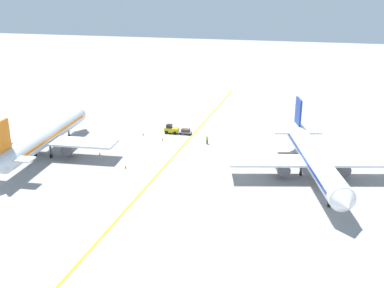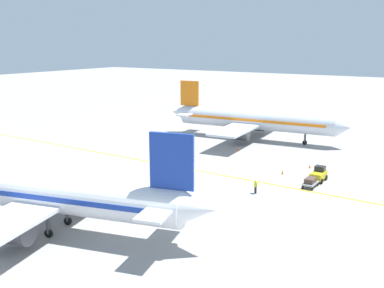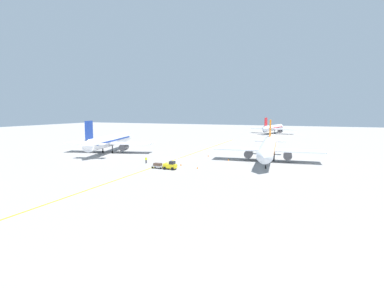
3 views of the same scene
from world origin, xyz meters
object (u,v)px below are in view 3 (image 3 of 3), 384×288
airplane_distant_taxiing (273,128)px  baggage_tug_white (170,166)px  airplane_at_gate (109,141)px  airplane_adjacent_stand (268,148)px  traffic_cone_near_nose (228,160)px  baggage_cart_trailing (158,165)px  ground_crew_worker (146,160)px  traffic_cone_mid_apron (208,156)px  traffic_cone_by_wingtip (197,168)px  traffic_cone_far_edge (181,165)px

airplane_distant_taxiing → baggage_tug_white: size_ratio=10.54×
airplane_at_gate → baggage_tug_white: size_ratio=11.65×
airplane_adjacent_stand → traffic_cone_near_nose: airplane_adjacent_stand is taller
traffic_cone_near_nose → airplane_adjacent_stand: bearing=12.8°
baggage_cart_trailing → ground_crew_worker: ground_crew_worker is taller
traffic_cone_near_nose → traffic_cone_mid_apron: same height
airplane_distant_taxiing → traffic_cone_near_nose: 102.24m
ground_crew_worker → traffic_cone_by_wingtip: bearing=-7.5°
baggage_tug_white → ground_crew_worker: 10.49m
airplane_adjacent_stand → baggage_tug_white: bearing=-135.7°
airplane_adjacent_stand → baggage_cart_trailing: size_ratio=13.60×
airplane_distant_taxiing → traffic_cone_by_wingtip: 115.82m
ground_crew_worker → traffic_cone_mid_apron: bearing=56.2°
airplane_adjacent_stand → ground_crew_worker: size_ratio=21.16×
traffic_cone_far_edge → traffic_cone_by_wingtip: bearing=-23.5°
airplane_at_gate → traffic_cone_by_wingtip: airplane_at_gate is taller
airplane_adjacent_stand → traffic_cone_near_nose: size_ratio=64.63×
airplane_at_gate → ground_crew_worker: bearing=-31.8°
airplane_at_gate → baggage_tug_white: (30.37, -18.02, -2.81)m
airplane_at_gate → baggage_cart_trailing: airplane_at_gate is taller
airplane_adjacent_stand → ground_crew_worker: (-28.51, -13.86, -2.80)m
baggage_tug_white → baggage_cart_trailing: (-3.30, 0.03, -0.14)m
airplane_adjacent_stand → traffic_cone_mid_apron: (-17.39, 2.78, -3.43)m
traffic_cone_mid_apron → traffic_cone_by_wingtip: bearing=-79.1°
baggage_cart_trailing → traffic_cone_by_wingtip: 9.25m
airplane_distant_taxiing → traffic_cone_near_nose: bearing=-89.8°
airplane_distant_taxiing → ground_crew_worker: bearing=-99.1°
traffic_cone_by_wingtip → airplane_distant_taxiing: bearing=88.2°
airplane_distant_taxiing → traffic_cone_by_wingtip: bearing=-91.8°
traffic_cone_near_nose → traffic_cone_by_wingtip: size_ratio=1.00×
airplane_at_gate → ground_crew_worker: airplane_at_gate is taller
baggage_tug_white → traffic_cone_mid_apron: baggage_tug_white is taller
airplane_at_gate → traffic_cone_near_nose: bearing=-2.2°
airplane_at_gate → airplane_adjacent_stand: 49.63m
airplane_distant_taxiing → traffic_cone_by_wingtip: (-3.56, -115.73, -3.06)m
traffic_cone_near_nose → airplane_distant_taxiing: bearing=90.2°
airplane_at_gate → traffic_cone_far_edge: size_ratio=63.83×
ground_crew_worker → traffic_cone_mid_apron: (11.12, 16.64, -0.63)m
ground_crew_worker → traffic_cone_far_edge: (9.58, 0.29, -0.63)m
airplane_at_gate → traffic_cone_far_edge: airplane_at_gate is taller
baggage_cart_trailing → traffic_cone_far_edge: size_ratio=4.75×
airplane_adjacent_stand → traffic_cone_far_edge: size_ratio=64.63×
airplane_adjacent_stand → traffic_cone_near_nose: 10.78m
airplane_distant_taxiing → traffic_cone_by_wingtip: size_ratio=57.78×
baggage_cart_trailing → traffic_cone_by_wingtip: size_ratio=4.75×
baggage_tug_white → ground_crew_worker: bearing=151.9°
traffic_cone_far_edge → ground_crew_worker: bearing=-178.3°
baggage_tug_white → baggage_cart_trailing: bearing=179.5°
traffic_cone_mid_apron → ground_crew_worker: bearing=-123.8°
traffic_cone_by_wingtip → ground_crew_worker: bearing=172.5°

